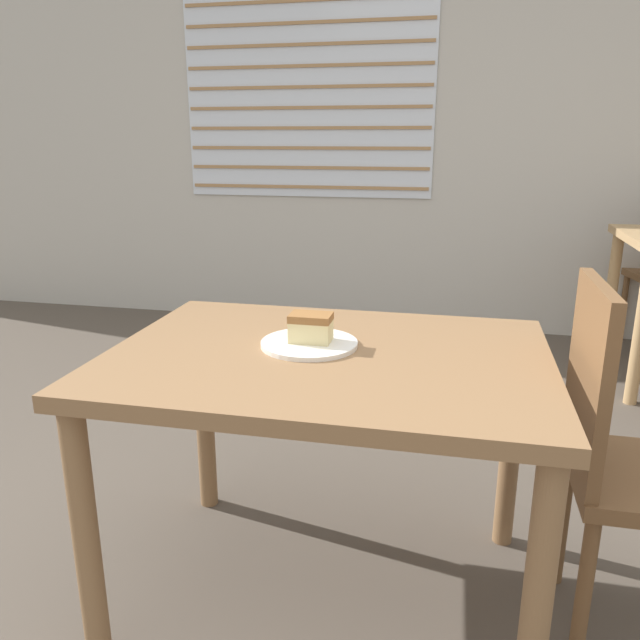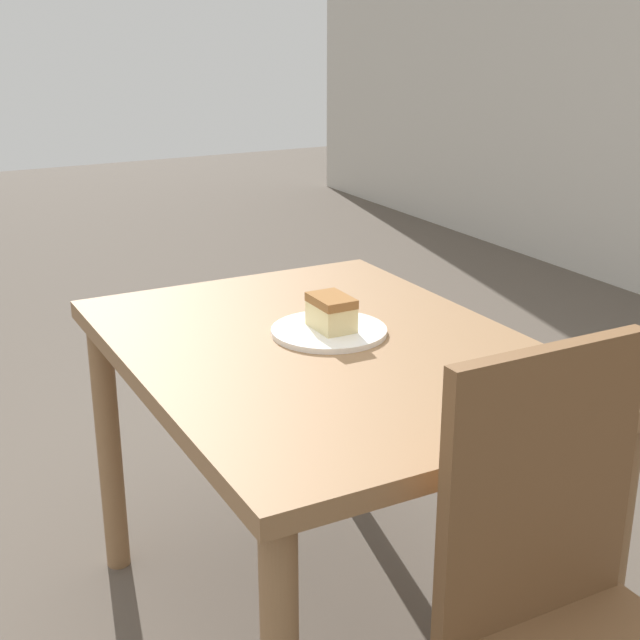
{
  "view_description": "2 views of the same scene",
  "coord_description": "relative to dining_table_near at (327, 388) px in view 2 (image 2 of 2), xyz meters",
  "views": [
    {
      "loc": [
        0.19,
        -1.1,
        1.23
      ],
      "look_at": [
        -0.14,
        0.4,
        0.78
      ],
      "focal_mm": 35.0,
      "sensor_mm": 36.0,
      "label": 1
    },
    {
      "loc": [
        1.41,
        -0.49,
        1.37
      ],
      "look_at": [
        -0.2,
        0.37,
        0.74
      ],
      "focal_mm": 50.0,
      "sensor_mm": 36.0,
      "label": 2
    }
  ],
  "objects": [
    {
      "name": "plate",
      "position": [
        -0.06,
        0.04,
        0.1
      ],
      "size": [
        0.25,
        0.25,
        0.01
      ],
      "color": "white",
      "rests_on": "dining_table_near"
    },
    {
      "name": "cake_slice",
      "position": [
        -0.05,
        0.04,
        0.15
      ],
      "size": [
        0.11,
        0.07,
        0.07
      ],
      "color": "beige",
      "rests_on": "plate"
    },
    {
      "name": "chair_near_window",
      "position": [
        0.73,
        0.03,
        -0.12
      ],
      "size": [
        0.38,
        0.38,
        0.92
      ],
      "rotation": [
        0.0,
        0.0,
        1.57
      ],
      "color": "brown",
      "rests_on": "ground_plane"
    },
    {
      "name": "dining_table_near",
      "position": [
        0.0,
        0.0,
        0.0
      ],
      "size": [
        1.09,
        0.8,
        0.72
      ],
      "color": "olive",
      "rests_on": "ground_plane"
    }
  ]
}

